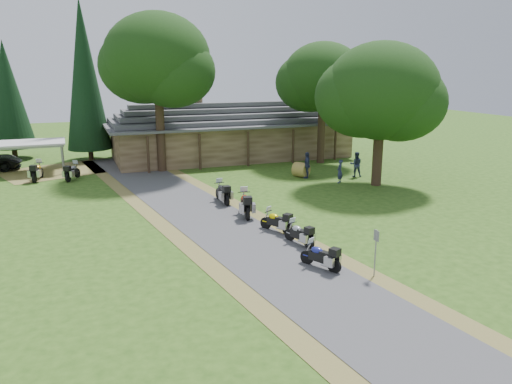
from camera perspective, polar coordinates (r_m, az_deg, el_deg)
name	(u,v)px	position (r m, az deg, el deg)	size (l,w,h in m)	color
ground	(272,260)	(21.03, 1.80, -7.81)	(120.00, 120.00, 0.00)	#284B15
driveway	(231,233)	(24.39, -2.90, -4.67)	(46.00, 46.00, 0.00)	#444446
lodge	(231,130)	(44.45, -2.90, 7.14)	(21.40, 9.40, 4.90)	brown
carport	(28,157)	(41.64, -24.59, 3.62)	(5.42, 3.62, 2.35)	silver
motorcycle_row_a	(320,255)	(20.16, 7.38, -7.15)	(1.69, 0.55, 1.16)	navy
motorcycle_row_b	(299,233)	(22.67, 4.96, -4.66)	(1.66, 0.54, 1.14)	#999CA0
motorcycle_row_c	(276,220)	(24.33, 2.36, -3.25)	(1.72, 0.56, 1.18)	#E9D503
motorcycle_row_d	(245,203)	(26.86, -1.21, -1.25)	(2.14, 0.70, 1.46)	red
motorcycle_row_e	(222,192)	(29.55, -3.86, 0.04)	(1.97, 0.64, 1.35)	black
motorcycle_carport_a	(37,171)	(38.62, -23.72, 2.26)	(2.06, 0.67, 1.41)	gold
motorcycle_carport_b	(72,171)	(37.87, -20.24, 2.28)	(1.88, 0.61, 1.28)	gray
person_a	(340,169)	(34.99, 9.55, 2.57)	(0.54, 0.39, 1.91)	navy
person_b	(356,162)	(37.18, 11.37, 3.36)	(0.61, 0.44, 2.15)	navy
person_c	(307,163)	(36.20, 5.86, 3.34)	(0.63, 0.46, 2.23)	navy
hay_bale	(301,170)	(36.62, 5.18, 2.55)	(1.07, 1.07, 0.98)	olive
sign_post	(375,253)	(19.67, 13.48, -6.84)	(0.34, 0.06, 1.89)	gray
oak_lodge_left	(158,81)	(38.49, -11.12, 12.36)	(7.81, 7.81, 13.67)	black
oak_lodge_right	(323,94)	(41.76, 7.61, 11.02)	(6.64, 6.64, 11.34)	black
oak_driveway	(380,110)	(34.26, 14.03, 9.11)	(7.50, 7.50, 10.20)	black
cedar_near	(85,81)	(45.00, -18.96, 11.92)	(3.68, 3.68, 13.39)	black
cedar_far	(9,100)	(48.21, -26.44, 9.35)	(3.85, 3.85, 10.09)	black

